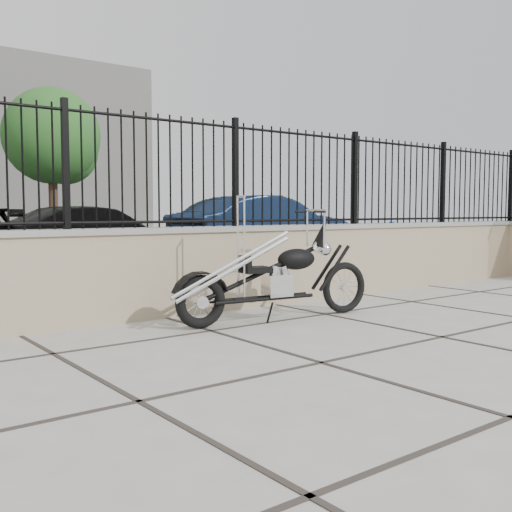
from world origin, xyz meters
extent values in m
plane|color=#99968E|center=(0.00, 0.00, 0.00)|extent=(90.00, 90.00, 0.00)
cube|color=gray|center=(0.00, 2.50, 0.48)|extent=(14.00, 0.36, 0.96)
cube|color=black|center=(0.00, 2.50, 1.56)|extent=(14.00, 0.08, 1.20)
imported|color=black|center=(1.58, 7.98, 0.61)|extent=(4.46, 2.42, 1.23)
imported|color=#0D1B33|center=(5.45, 7.60, 0.74)|extent=(4.51, 1.70, 1.47)
cylinder|color=blue|center=(2.24, 4.28, 0.43)|extent=(0.12, 0.12, 0.86)
cylinder|color=#0B18AF|center=(6.13, 4.44, 0.46)|extent=(0.13, 0.13, 0.93)
cylinder|color=#382619|center=(3.82, 16.96, 1.50)|extent=(0.30, 0.30, 2.99)
sphere|color=#225921|center=(3.82, 16.96, 3.79)|extent=(3.19, 3.19, 3.19)
camera|label=1|loc=(-3.07, -3.19, 1.14)|focal=42.00mm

